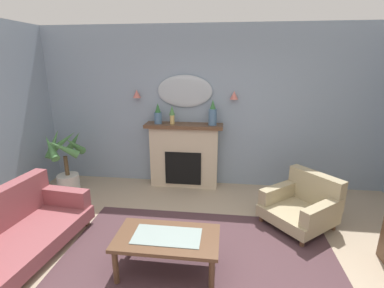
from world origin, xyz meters
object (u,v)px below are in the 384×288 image
(wall_sconce_left, at_px, (137,94))
(coffee_table, at_px, (167,241))
(mantel_vase_left, at_px, (158,115))
(potted_plant_tall_palm, at_px, (66,161))
(fireplace, at_px, (184,156))
(wall_mirror, at_px, (185,91))
(mantel_vase_right, at_px, (172,114))
(floral_couch, at_px, (11,232))
(armchair_in_corner, at_px, (303,204))
(mantel_vase_centre, at_px, (213,114))
(wall_sconce_right, at_px, (234,95))

(wall_sconce_left, height_order, coffee_table, wall_sconce_left)
(mantel_vase_left, height_order, potted_plant_tall_palm, mantel_vase_left)
(fireplace, height_order, wall_sconce_left, wall_sconce_left)
(mantel_vase_left, distance_m, wall_mirror, 0.62)
(wall_sconce_left, bearing_deg, mantel_vase_right, -10.46)
(wall_mirror, height_order, wall_sconce_left, wall_mirror)
(mantel_vase_right, height_order, floral_couch, mantel_vase_right)
(wall_mirror, bearing_deg, fireplace, -90.00)
(potted_plant_tall_palm, bearing_deg, fireplace, 14.85)
(wall_mirror, bearing_deg, mantel_vase_right, -139.64)
(wall_mirror, height_order, coffee_table, wall_mirror)
(coffee_table, distance_m, armchair_in_corner, 2.04)
(mantel_vase_centre, bearing_deg, wall_sconce_right, 18.92)
(fireplace, xyz_separation_m, mantel_vase_right, (-0.20, -0.03, 0.77))
(mantel_vase_left, distance_m, mantel_vase_right, 0.25)
(mantel_vase_right, relative_size, floral_couch, 0.18)
(wall_sconce_left, relative_size, coffee_table, 0.13)
(mantel_vase_centre, xyz_separation_m, wall_sconce_left, (-1.35, 0.12, 0.31))
(coffee_table, xyz_separation_m, potted_plant_tall_palm, (-2.13, 1.71, 0.18))
(mantel_vase_centre, distance_m, wall_mirror, 0.64)
(fireplace, bearing_deg, mantel_vase_centre, -3.24)
(wall_mirror, xyz_separation_m, floral_couch, (-1.68, -2.36, -1.39))
(fireplace, height_order, mantel_vase_right, mantel_vase_right)
(fireplace, bearing_deg, wall_sconce_left, 173.84)
(fireplace, xyz_separation_m, armchair_in_corner, (1.83, -1.07, -0.27))
(mantel_vase_left, distance_m, floral_couch, 2.70)
(mantel_vase_left, height_order, wall_mirror, wall_mirror)
(wall_sconce_left, bearing_deg, mantel_vase_left, -16.70)
(coffee_table, relative_size, potted_plant_tall_palm, 0.99)
(fireplace, relative_size, wall_mirror, 1.42)
(mantel_vase_left, bearing_deg, floral_couch, -119.34)
(wall_mirror, xyz_separation_m, wall_sconce_right, (0.85, -0.05, -0.05))
(mantel_vase_centre, height_order, wall_mirror, wall_mirror)
(mantel_vase_centre, distance_m, coffee_table, 2.43)
(armchair_in_corner, xyz_separation_m, potted_plant_tall_palm, (-3.81, 0.54, 0.26))
(mantel_vase_left, xyz_separation_m, mantel_vase_centre, (0.95, 0.00, 0.03))
(fireplace, distance_m, potted_plant_tall_palm, 2.04)
(wall_sconce_left, height_order, wall_sconce_right, same)
(mantel_vase_centre, height_order, wall_sconce_right, wall_sconce_right)
(wall_sconce_left, relative_size, floral_couch, 0.08)
(floral_couch, bearing_deg, wall_sconce_right, 42.36)
(potted_plant_tall_palm, bearing_deg, mantel_vase_centre, 11.31)
(mantel_vase_left, xyz_separation_m, wall_sconce_right, (1.30, 0.12, 0.34))
(fireplace, xyz_separation_m, potted_plant_tall_palm, (-1.98, -0.52, -0.01))
(mantel_vase_centre, height_order, armchair_in_corner, mantel_vase_centre)
(mantel_vase_right, distance_m, wall_mirror, 0.46)
(floral_couch, bearing_deg, fireplace, 52.83)
(coffee_table, relative_size, floral_couch, 0.62)
(mantel_vase_left, height_order, mantel_vase_centre, mantel_vase_centre)
(wall_mirror, relative_size, coffee_table, 0.87)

